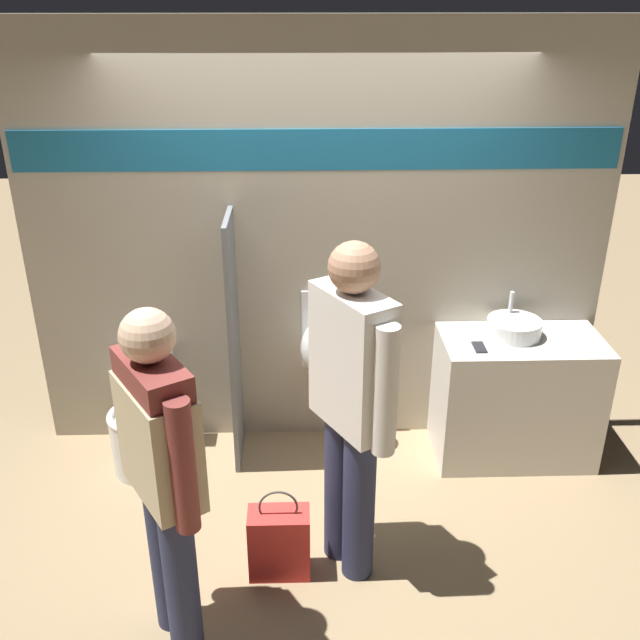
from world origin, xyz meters
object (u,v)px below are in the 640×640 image
object	(u,v)px
shopping_bag	(279,542)
person_with_lanyard	(351,402)
cell_phone	(479,347)
person_in_vest	(162,463)
toilet	(144,426)
sink_basin	(514,328)
urinal_near_counter	(330,347)

from	to	relation	value
shopping_bag	person_with_lanyard	bearing A→B (deg)	10.68
cell_phone	shopping_bag	world-z (taller)	cell_phone
person_in_vest	person_with_lanyard	size ratio (longest dim) A/B	0.94
toilet	person_with_lanyard	world-z (taller)	person_with_lanyard
sink_basin	person_with_lanyard	world-z (taller)	person_with_lanyard
person_in_vest	shopping_bag	xyz separation A→B (m)	(0.47, 0.38, -0.79)
urinal_near_counter	person_with_lanyard	bearing A→B (deg)	-86.98
sink_basin	toilet	world-z (taller)	sink_basin
cell_phone	person_with_lanyard	distance (m)	1.21
shopping_bag	toilet	bearing A→B (deg)	131.90
toilet	shopping_bag	bearing A→B (deg)	-48.10
sink_basin	person_in_vest	size ratio (longest dim) A/B	0.20
urinal_near_counter	person_in_vest	world-z (taller)	person_in_vest
person_in_vest	sink_basin	bearing A→B (deg)	-84.64
person_with_lanyard	cell_phone	bearing A→B (deg)	-74.79
cell_phone	person_with_lanyard	bearing A→B (deg)	-134.38
sink_basin	cell_phone	size ratio (longest dim) A/B	2.42
sink_basin	urinal_near_counter	distance (m)	1.17
toilet	shopping_bag	world-z (taller)	toilet
person_in_vest	person_with_lanyard	distance (m)	0.95
person_in_vest	person_with_lanyard	bearing A→B (deg)	-93.95
urinal_near_counter	person_with_lanyard	xyz separation A→B (m)	(0.06, -1.10, 0.27)
shopping_bag	person_in_vest	bearing A→B (deg)	-141.44
urinal_near_counter	person_with_lanyard	distance (m)	1.13
urinal_near_counter	shopping_bag	size ratio (longest dim) A/B	2.12
sink_basin	person_in_vest	bearing A→B (deg)	-142.71
cell_phone	urinal_near_counter	world-z (taller)	urinal_near_counter
person_with_lanyard	toilet	bearing A→B (deg)	23.32
toilet	sink_basin	bearing A→B (deg)	2.59
toilet	shopping_bag	xyz separation A→B (m)	(0.89, -0.99, -0.08)
toilet	person_in_vest	xyz separation A→B (m)	(0.41, -1.37, 0.71)
sink_basin	shopping_bag	size ratio (longest dim) A/B	0.64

